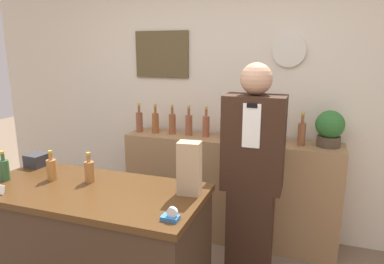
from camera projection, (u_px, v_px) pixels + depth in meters
back_wall at (218, 96)px, 3.35m from camera, size 5.20×0.09×2.70m
back_shelf at (228, 189)px, 3.26m from camera, size 1.99×0.36×0.99m
display_counter at (94, 256)px, 2.24m from camera, size 1.45×0.67×0.94m
shopkeeper at (252, 180)px, 2.52m from camera, size 0.43×0.27×1.70m
potted_plant at (330, 128)px, 2.86m from camera, size 0.24×0.24×0.31m
paper_bag at (189, 168)px, 2.02m from camera, size 0.14×0.11×0.32m
tape_dispenser at (171, 216)px, 1.73m from camera, size 0.09×0.06×0.07m
gift_box at (36, 160)px, 2.54m from camera, size 0.14×0.14×0.09m
counter_bottle_0 at (4, 169)px, 2.25m from camera, size 0.06×0.06×0.20m
counter_bottle_1 at (52, 169)px, 2.27m from camera, size 0.06×0.06×0.20m
counter_bottle_2 at (89, 171)px, 2.23m from camera, size 0.06×0.06×0.20m
shelf_bottle_0 at (139, 121)px, 3.40m from camera, size 0.07×0.07×0.29m
shelf_bottle_1 at (156, 122)px, 3.36m from camera, size 0.07×0.07×0.29m
shelf_bottle_2 at (172, 123)px, 3.32m from camera, size 0.07×0.07×0.29m
shelf_bottle_3 at (189, 124)px, 3.26m from camera, size 0.07×0.07×0.29m
shelf_bottle_4 at (206, 125)px, 3.21m from camera, size 0.07×0.07×0.29m
shelf_bottle_5 at (224, 127)px, 3.15m from camera, size 0.07×0.07×0.29m
shelf_bottle_6 at (242, 128)px, 3.09m from camera, size 0.07×0.07×0.29m
shelf_bottle_7 at (261, 130)px, 3.02m from camera, size 0.07×0.07×0.29m
shelf_bottle_8 at (281, 131)px, 2.99m from camera, size 0.07×0.07×0.29m
shelf_bottle_9 at (302, 133)px, 2.91m from camera, size 0.07×0.07×0.29m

